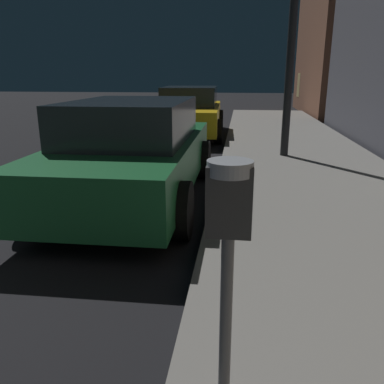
{
  "coord_description": "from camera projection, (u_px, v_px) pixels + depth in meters",
  "views": [
    {
      "loc": [
        4.36,
        -1.23,
        1.77
      ],
      "look_at": [
        4.02,
        1.49,
        0.94
      ],
      "focal_mm": 36.61,
      "sensor_mm": 36.0,
      "label": 1
    }
  ],
  "objects": [
    {
      "name": "car_yellow_cab",
      "position": [
        190.0,
        112.0,
        11.65
      ],
      "size": [
        2.08,
        4.57,
        1.43
      ],
      "color": "gold",
      "rests_on": "ground"
    },
    {
      "name": "car_green",
      "position": [
        133.0,
        151.0,
        5.59
      ],
      "size": [
        2.0,
        4.37,
        1.43
      ],
      "color": "#19592D",
      "rests_on": "ground"
    },
    {
      "name": "parking_meter",
      "position": [
        228.0,
        232.0,
        1.65
      ],
      "size": [
        0.19,
        0.19,
        1.29
      ],
      "color": "#59595B",
      "rests_on": "sidewalk"
    }
  ]
}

